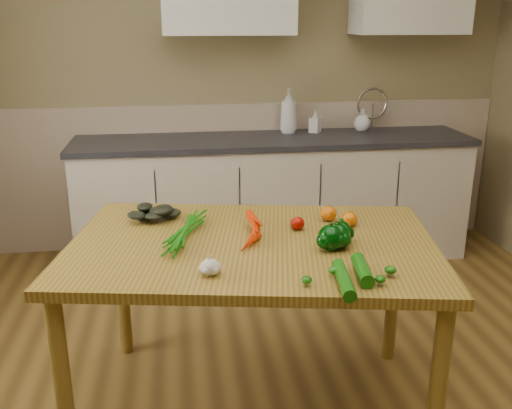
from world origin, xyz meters
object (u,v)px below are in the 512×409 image
Objects in this scene: leafy_greens at (153,210)px; tomato_c at (350,219)px; zucchini_a at (362,270)px; soap_bottle_a at (289,111)px; pepper_b at (341,232)px; tomato_b at (329,214)px; pepper_c at (330,238)px; tomato_a at (298,223)px; pepper_a at (338,236)px; zucchini_b at (344,279)px; soap_bottle_b at (315,121)px; carrot_bunch at (232,229)px; soap_bottle_c at (362,120)px; garlic_bulb at (210,267)px; table at (253,261)px.

leafy_greens reaches higher than tomato_c.
soap_bottle_a is at bearing 85.61° from zucchini_a.
soap_bottle_a is 1.98m from pepper_b.
tomato_b is 1.03× the size of tomato_c.
zucchini_a is at bearing -80.80° from soap_bottle_a.
pepper_c is 1.62× the size of tomato_a.
zucchini_b is (-0.08, -0.34, -0.03)m from pepper_a.
soap_bottle_a is 0.21m from soap_bottle_b.
tomato_a is at bearing 108.60° from pepper_c.
leafy_greens is 0.85m from pepper_c.
carrot_bunch is at bearing -94.62° from soap_bottle_a.
tomato_b is 0.29× the size of zucchini_b.
pepper_c is at bearing -71.40° from tomato_a.
soap_bottle_c is at bearing 64.02° from tomato_a.
soap_bottle_b is 1.86m from tomato_a.
zucchini_a is at bearing -9.48° from garlic_bulb.
soap_bottle_b is 2.54× the size of tomato_a.
soap_bottle_b reaches higher than table.
pepper_b is 0.27m from tomato_b.
leafy_greens is at bearing 172.26° from tomato_b.
soap_bottle_a is 1.84m from tomato_a.
tomato_a is 0.52m from zucchini_a.
soap_bottle_a is at bearing 71.90° from garlic_bulb.
pepper_b reaches higher than carrot_bunch.
soap_bottle_a is 1.97× the size of soap_bottle_b.
soap_bottle_a is 1.24× the size of zucchini_b.
tomato_c is at bearing 17.12° from carrot_bunch.
soap_bottle_b is 2.32m from zucchini_a.
leafy_greens is 0.81m from tomato_b.
pepper_c is at bearing -82.76° from soap_bottle_a.
table is 22.87× the size of garlic_bulb.
tomato_a is at bearing 104.71° from zucchini_a.
pepper_b is 0.35× the size of zucchini_b.
pepper_b reaches higher than zucchini_a.
carrot_bunch is 1.40× the size of zucchini_a.
soap_bottle_a is at bearing 33.22° from soap_bottle_b.
soap_bottle_b is at bearing 78.13° from pepper_c.
soap_bottle_c is 2.10m from pepper_b.
tomato_b is at bearing 86.79° from zucchini_a.
carrot_bunch is at bearing 153.19° from pepper_c.
pepper_a is (0.76, -0.43, -0.00)m from leafy_greens.
soap_bottle_c is 2.42m from zucchini_a.
pepper_c reaches higher than tomato_c.
pepper_a is (-0.19, -2.02, -0.19)m from soap_bottle_a.
soap_bottle_a is at bearing 83.65° from pepper_c.
soap_bottle_b reaches higher than pepper_a.
pepper_a is 0.26m from tomato_a.
leafy_greens is at bearing 162.11° from tomato_a.
garlic_bulb is 0.77m from tomato_b.
zucchini_a is (-0.18, -2.30, -0.21)m from soap_bottle_a.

